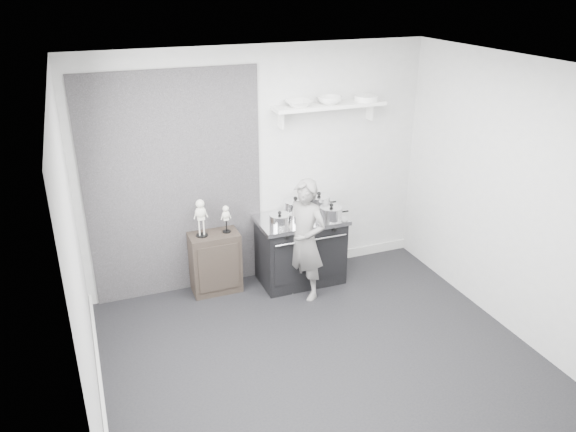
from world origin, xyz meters
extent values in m
plane|color=black|center=(0.00, 0.00, 0.00)|extent=(4.00, 4.00, 0.00)
cube|color=#B9B9B7|center=(0.00, 1.80, 1.35)|extent=(4.00, 0.02, 2.70)
cube|color=#B9B9B7|center=(0.00, -1.80, 1.35)|extent=(4.00, 0.02, 2.70)
cube|color=#B9B9B7|center=(-2.00, 0.00, 1.35)|extent=(0.02, 3.60, 2.70)
cube|color=#B9B9B7|center=(2.00, 0.00, 1.35)|extent=(0.02, 3.60, 2.70)
cube|color=silver|center=(0.00, 0.00, 2.70)|extent=(4.00, 3.60, 0.02)
cube|color=black|center=(-0.95, 1.79, 1.25)|extent=(1.90, 0.02, 2.50)
cube|color=silver|center=(1.00, 1.78, 0.06)|extent=(2.00, 0.03, 0.12)
cube|color=silver|center=(-1.98, 0.00, 0.06)|extent=(0.03, 3.60, 0.12)
cube|color=white|center=(0.80, 1.67, 2.02)|extent=(1.30, 0.26, 0.04)
cube|color=white|center=(0.25, 1.74, 1.90)|extent=(0.03, 0.12, 0.20)
cube|color=white|center=(1.35, 1.74, 1.90)|extent=(0.03, 0.12, 0.20)
cube|color=black|center=(0.39, 1.48, 0.38)|extent=(0.95, 0.57, 0.76)
cube|color=silver|center=(0.39, 1.48, 0.78)|extent=(1.00, 0.61, 0.05)
cube|color=black|center=(0.16, 1.20, 0.40)|extent=(0.40, 0.02, 0.49)
cube|color=black|center=(0.61, 1.20, 0.40)|extent=(0.40, 0.02, 0.49)
cylinder|color=silver|center=(0.39, 1.17, 0.66)|extent=(0.85, 0.02, 0.02)
cylinder|color=black|center=(0.10, 1.18, 0.74)|extent=(0.04, 0.03, 0.04)
cylinder|color=black|center=(0.39, 1.18, 0.74)|extent=(0.04, 0.03, 0.04)
cylinder|color=black|center=(0.67, 1.18, 0.74)|extent=(0.04, 0.03, 0.04)
cube|color=black|center=(-0.60, 1.61, 0.36)|extent=(0.55, 0.32, 0.71)
imported|color=slate|center=(0.30, 1.14, 0.69)|extent=(0.55, 0.60, 1.38)
cylinder|color=silver|center=(0.09, 1.37, 0.86)|extent=(0.23, 0.23, 0.12)
cylinder|color=silver|center=(0.09, 1.37, 0.93)|extent=(0.23, 0.23, 0.01)
sphere|color=black|center=(0.09, 1.37, 0.96)|extent=(0.04, 0.04, 0.04)
cylinder|color=black|center=(0.25, 1.37, 0.86)|extent=(0.10, 0.02, 0.02)
cylinder|color=silver|center=(0.37, 1.60, 0.88)|extent=(0.27, 0.27, 0.16)
cylinder|color=silver|center=(0.37, 1.60, 0.97)|extent=(0.28, 0.28, 0.01)
sphere|color=black|center=(0.37, 1.60, 1.00)|extent=(0.05, 0.05, 0.05)
cylinder|color=black|center=(0.54, 1.60, 0.88)|extent=(0.10, 0.02, 0.02)
cylinder|color=silver|center=(0.65, 1.58, 0.90)|extent=(0.26, 0.26, 0.19)
cylinder|color=silver|center=(0.65, 1.58, 1.00)|extent=(0.27, 0.27, 0.02)
sphere|color=black|center=(0.65, 1.58, 1.03)|extent=(0.05, 0.05, 0.05)
cylinder|color=black|center=(0.83, 1.58, 0.90)|extent=(0.10, 0.02, 0.02)
cylinder|color=silver|center=(0.70, 1.32, 0.87)|extent=(0.25, 0.25, 0.13)
cylinder|color=silver|center=(0.70, 1.32, 0.95)|extent=(0.26, 0.26, 0.01)
sphere|color=black|center=(0.70, 1.32, 0.98)|extent=(0.05, 0.05, 0.05)
cylinder|color=black|center=(0.86, 1.32, 0.87)|extent=(0.10, 0.02, 0.02)
cylinder|color=silver|center=(0.27, 1.30, 0.87)|extent=(0.17, 0.17, 0.12)
cylinder|color=silver|center=(0.27, 1.30, 0.94)|extent=(0.17, 0.17, 0.01)
sphere|color=black|center=(0.27, 1.30, 0.96)|extent=(0.03, 0.03, 0.03)
cylinder|color=black|center=(0.39, 1.30, 0.87)|extent=(0.10, 0.02, 0.02)
imported|color=white|center=(0.42, 1.67, 2.07)|extent=(0.28, 0.28, 0.07)
imported|color=white|center=(0.80, 1.67, 2.08)|extent=(0.26, 0.26, 0.08)
cylinder|color=white|center=(1.25, 1.67, 2.07)|extent=(0.27, 0.27, 0.06)
camera|label=1|loc=(-1.87, -3.93, 3.36)|focal=35.00mm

